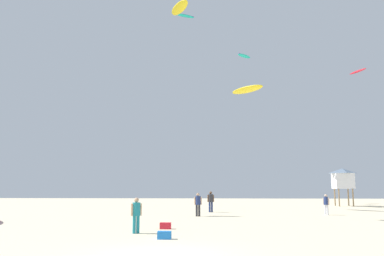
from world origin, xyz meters
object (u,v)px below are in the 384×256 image
at_px(person_midground, 211,200).
at_px(person_right, 198,203).
at_px(kite_aloft_4, 185,16).
at_px(kite_aloft_5, 179,8).
at_px(lifeguard_tower, 343,178).
at_px(cooler_box, 164,235).
at_px(person_left, 326,203).
at_px(kite_aloft_1, 247,90).
at_px(kite_aloft_8, 244,56).
at_px(person_foreground, 136,212).
at_px(kite_aloft_7, 358,71).
at_px(gear_bag, 165,226).

relative_size(person_midground, person_right, 1.03).
xyz_separation_m(kite_aloft_4, kite_aloft_5, (-0.12, -8.19, -2.65)).
bearing_deg(lifeguard_tower, cooler_box, -120.05).
relative_size(person_left, kite_aloft_1, 0.42).
bearing_deg(cooler_box, kite_aloft_8, 79.34).
bearing_deg(person_foreground, kite_aloft_5, 146.95).
distance_m(lifeguard_tower, cooler_box, 33.19).
height_order(person_foreground, cooler_box, person_foreground).
relative_size(cooler_box, kite_aloft_7, 0.19).
relative_size(person_right, gear_bag, 3.01).
relative_size(person_left, kite_aloft_7, 0.52).
height_order(kite_aloft_5, kite_aloft_7, kite_aloft_5).
height_order(person_right, kite_aloft_5, kite_aloft_5).
height_order(person_midground, gear_bag, person_midground).
relative_size(person_left, gear_bag, 2.79).
bearing_deg(kite_aloft_5, person_foreground, -89.67).
bearing_deg(kite_aloft_5, cooler_box, -86.50).
bearing_deg(person_foreground, kite_aloft_1, 126.63).
relative_size(person_right, kite_aloft_7, 0.56).
xyz_separation_m(person_left, kite_aloft_4, (-12.28, 21.42, 24.86)).
height_order(cooler_box, kite_aloft_7, kite_aloft_7).
xyz_separation_m(lifeguard_tower, kite_aloft_7, (4.84, 6.70, 14.18)).
relative_size(gear_bag, kite_aloft_7, 0.19).
distance_m(kite_aloft_4, kite_aloft_5, 8.61).
distance_m(gear_bag, kite_aloft_7, 41.84).
height_order(gear_bag, kite_aloft_5, kite_aloft_5).
height_order(person_left, kite_aloft_5, kite_aloft_5).
relative_size(person_midground, gear_bag, 3.11).
height_order(kite_aloft_5, kite_aloft_8, kite_aloft_5).
bearing_deg(person_midground, gear_bag, 155.84).
bearing_deg(person_foreground, person_left, 102.43).
xyz_separation_m(person_left, cooler_box, (-10.69, -14.53, -0.75)).
distance_m(person_left, lifeguard_tower, 15.41).
bearing_deg(person_foreground, kite_aloft_7, 112.13).
height_order(kite_aloft_4, kite_aloft_8, kite_aloft_4).
relative_size(person_foreground, kite_aloft_8, 0.74).
bearing_deg(person_foreground, cooler_box, 5.44).
bearing_deg(lifeguard_tower, gear_bag, -124.54).
height_order(person_right, kite_aloft_8, kite_aloft_8).
bearing_deg(kite_aloft_8, kite_aloft_5, -144.08).
xyz_separation_m(person_foreground, person_right, (2.51, 10.80, 0.03)).
xyz_separation_m(person_foreground, kite_aloft_4, (-0.03, 34.02, 24.82)).
distance_m(person_midground, cooler_box, 17.51).
relative_size(person_left, cooler_box, 2.79).
distance_m(person_midground, kite_aloft_4, 31.14).
bearing_deg(lifeguard_tower, kite_aloft_8, 154.21).
height_order(person_right, kite_aloft_1, kite_aloft_1).
relative_size(cooler_box, kite_aloft_5, 0.13).
height_order(person_foreground, kite_aloft_5, kite_aloft_5).
relative_size(lifeguard_tower, cooler_box, 7.41).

